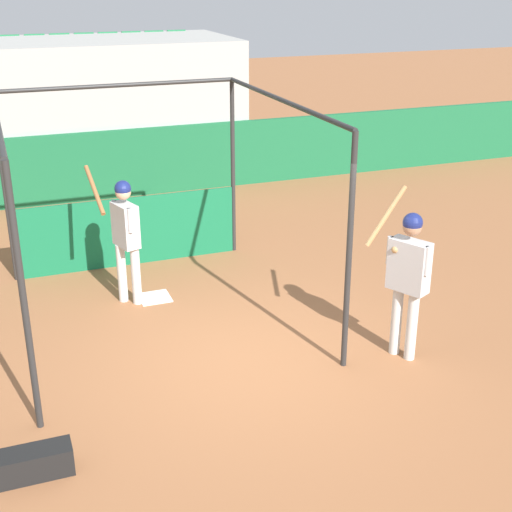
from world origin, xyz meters
name	(u,v)px	position (x,y,z in m)	size (l,w,h in m)	color
ground_plane	(249,360)	(0.00, 0.00, 0.00)	(60.00, 60.00, 0.00)	#935B38
outfield_wall	(128,163)	(0.00, 7.29, 0.70)	(24.00, 0.12, 1.41)	#196038
bleacher_section	(111,109)	(0.00, 8.96, 1.54)	(5.40, 3.20, 3.09)	#9E9E99
batting_cage	(137,204)	(-0.73, 2.74, 1.27)	(3.61, 4.14, 2.88)	#282828
home_plate	(155,298)	(-0.67, 2.15, 0.01)	(0.44, 0.44, 0.02)	white
player_batter	(125,230)	(-1.03, 2.16, 1.09)	(0.60, 0.79, 1.94)	silver
player_waiting	(408,271)	(1.81, -0.54, 1.14)	(0.63, 0.65, 2.09)	silver
equipment_bag	(35,463)	(-2.61, -1.29, 0.14)	(0.70, 0.28, 0.28)	black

